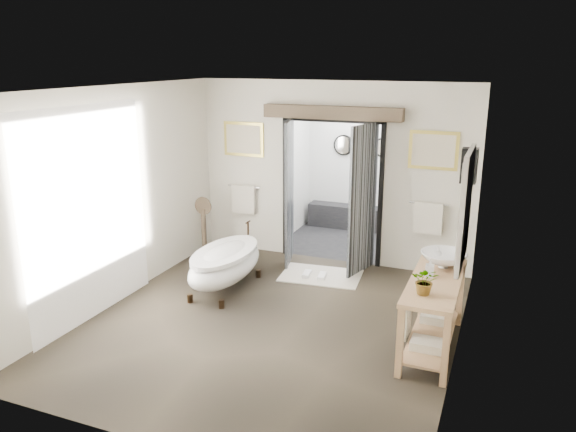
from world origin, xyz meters
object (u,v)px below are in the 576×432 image
object	(u,v)px
vanity	(431,308)
rug	(321,276)
clawfoot_tub	(225,263)
basin	(444,260)

from	to	relation	value
vanity	rug	size ratio (longest dim) A/B	1.33
clawfoot_tub	rug	world-z (taller)	clawfoot_tub
clawfoot_tub	basin	xyz separation A→B (m)	(3.03, -0.20, 0.55)
clawfoot_tub	vanity	size ratio (longest dim) A/B	1.04
basin	clawfoot_tub	bearing A→B (deg)	-167.14
basin	vanity	bearing A→B (deg)	-79.96
rug	basin	distance (m)	2.44
clawfoot_tub	rug	xyz separation A→B (m)	(1.12, 0.99, -0.39)
vanity	basin	size ratio (longest dim) A/B	2.95
vanity	rug	distance (m)	2.53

